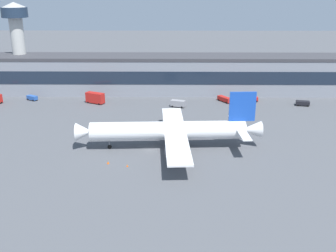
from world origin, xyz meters
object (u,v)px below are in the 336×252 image
object	(u,v)px
traffic_cone_1	(108,162)
traffic_cone_0	(127,166)
belt_loader	(225,99)
pushback_tractor	(302,103)
follow_me_car	(32,98)
baggage_tug	(253,99)
crew_van	(178,103)
control_tower	(18,37)
catering_truck	(95,97)
airliner	(171,131)

from	to	relation	value
traffic_cone_1	traffic_cone_0	bearing A→B (deg)	-17.56
belt_loader	pushback_tractor	distance (m)	28.89
follow_me_car	belt_loader	size ratio (longest dim) A/B	0.74
follow_me_car	traffic_cone_0	distance (m)	74.05
pushback_tractor	traffic_cone_1	bearing A→B (deg)	-141.38
follow_me_car	baggage_tug	size ratio (longest dim) A/B	1.32
crew_van	belt_loader	bearing A→B (deg)	20.87
control_tower	traffic_cone_0	xyz separation A→B (m)	(52.66, -75.62, -22.05)
traffic_cone_0	traffic_cone_1	world-z (taller)	traffic_cone_1
catering_truck	traffic_cone_0	size ratio (longest dim) A/B	12.61
control_tower	catering_truck	world-z (taller)	control_tower
pushback_tractor	traffic_cone_0	world-z (taller)	pushback_tractor
catering_truck	follow_me_car	bearing A→B (deg)	171.12
follow_me_car	crew_van	world-z (taller)	crew_van
control_tower	follow_me_car	world-z (taller)	control_tower
catering_truck	follow_me_car	world-z (taller)	catering_truck
control_tower	baggage_tug	distance (m)	98.88
crew_van	traffic_cone_0	bearing A→B (deg)	-104.43
crew_van	control_tower	bearing A→B (deg)	159.65
belt_loader	traffic_cone_1	size ratio (longest dim) A/B	9.03
control_tower	follow_me_car	xyz separation A→B (m)	(8.85, -15.93, -21.27)
catering_truck	pushback_tractor	distance (m)	78.31
baggage_tug	pushback_tractor	world-z (taller)	baggage_tug
airliner	baggage_tug	world-z (taller)	airliner
traffic_cone_1	control_tower	bearing A→B (deg)	122.75
control_tower	follow_me_car	bearing A→B (deg)	-60.95
baggage_tug	traffic_cone_1	world-z (taller)	baggage_tug
belt_loader	traffic_cone_1	xyz separation A→B (m)	(-36.47, -56.57, -0.80)
control_tower	baggage_tug	world-z (taller)	control_tower
control_tower	baggage_tug	bearing A→B (deg)	-10.13
airliner	control_tower	distance (m)	91.39
airliner	baggage_tug	size ratio (longest dim) A/B	14.14
control_tower	belt_loader	distance (m)	88.46
baggage_tug	pushback_tractor	xyz separation A→B (m)	(17.54, -5.13, -0.04)
catering_truck	belt_loader	world-z (taller)	catering_truck
control_tower	traffic_cone_0	world-z (taller)	control_tower
catering_truck	traffic_cone_0	distance (m)	58.68
control_tower	belt_loader	xyz separation A→B (m)	(84.09, -17.45, -21.20)
airliner	pushback_tractor	bearing A→B (deg)	40.05
traffic_cone_0	crew_van	bearing A→B (deg)	75.57
airliner	catering_truck	world-z (taller)	airliner
traffic_cone_0	baggage_tug	bearing A→B (deg)	54.13
belt_loader	pushback_tractor	world-z (taller)	belt_loader
belt_loader	traffic_cone_0	size ratio (longest dim) A/B	10.67
belt_loader	catering_truck	bearing A→B (deg)	-177.17
baggage_tug	crew_van	xyz separation A→B (m)	(-29.22, -7.42, 0.37)
control_tower	crew_van	bearing A→B (deg)	-20.35
catering_truck	airliner	bearing A→B (deg)	-56.10
follow_me_car	crew_van	size ratio (longest dim) A/B	0.84
follow_me_car	traffic_cone_0	xyz separation A→B (m)	(43.81, -59.69, -0.79)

